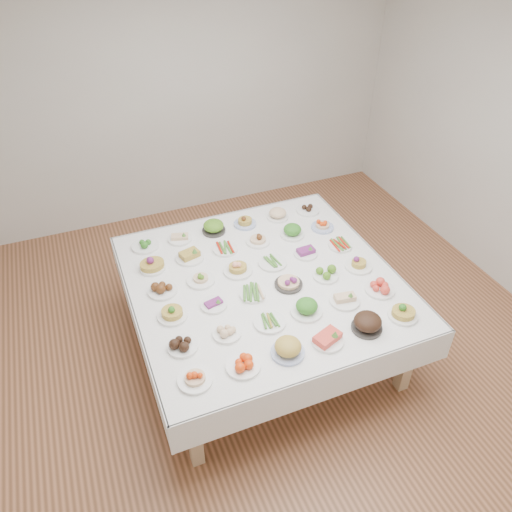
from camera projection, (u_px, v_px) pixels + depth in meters
name	position (u px, v px, depth m)	size (l,w,h in m)	color
room_envelope	(276.00, 154.00, 3.40)	(5.02, 5.02, 2.81)	#9E6341
display_table	(263.00, 286.00, 4.07)	(2.11, 2.11, 0.75)	white
dish_0	(195.00, 376.00, 3.18)	(0.22, 0.22, 0.12)	white
dish_1	(243.00, 363.00, 3.28)	(0.23, 0.23, 0.10)	white
dish_2	(288.00, 347.00, 3.36)	(0.24, 0.24, 0.14)	#4C66B2
dish_3	(327.00, 337.00, 3.46)	(0.23, 0.23, 0.11)	white
dish_4	(368.00, 322.00, 3.54)	(0.23, 0.23, 0.14)	#2D2A28
dish_5	(404.00, 311.00, 3.65)	(0.22, 0.22, 0.13)	white
dish_6	(182.00, 343.00, 3.42)	(0.21, 0.21, 0.10)	white
dish_7	(227.00, 331.00, 3.52)	(0.20, 0.20, 0.08)	white
dish_8	(270.00, 321.00, 3.62)	(0.23, 0.23, 0.05)	white
dish_9	(307.00, 306.00, 3.68)	(0.23, 0.23, 0.14)	white
dish_10	(345.00, 298.00, 3.79)	(0.23, 0.23, 0.10)	white
dish_11	(380.00, 286.00, 3.89)	(0.23, 0.23, 0.11)	white
dish_12	(172.00, 312.00, 3.65)	(0.22, 0.22, 0.12)	white
dish_13	(214.00, 303.00, 3.76)	(0.20, 0.20, 0.08)	white
dish_14	(252.00, 293.00, 3.86)	(0.22, 0.20, 0.05)	white
dish_15	(289.00, 280.00, 3.93)	(0.22, 0.22, 0.13)	#2D2A28
dish_16	(326.00, 273.00, 4.02)	(0.21, 0.21, 0.10)	white
dish_17	(359.00, 263.00, 4.12)	(0.22, 0.22, 0.11)	white
dish_18	(162.00, 287.00, 3.88)	(0.23, 0.23, 0.11)	white
dish_19	(201.00, 277.00, 3.98)	(0.22, 0.22, 0.11)	white
dish_20	(238.00, 266.00, 4.07)	(0.24, 0.24, 0.13)	white
dish_21	(273.00, 262.00, 4.17)	(0.23, 0.23, 0.05)	white
dish_22	(306.00, 252.00, 4.27)	(0.20, 0.20, 0.08)	white
dish_23	(340.00, 245.00, 4.37)	(0.20, 0.20, 0.05)	white
dish_24	(152.00, 262.00, 4.09)	(0.22, 0.22, 0.14)	white
dish_25	(190.00, 254.00, 4.22)	(0.24, 0.24, 0.11)	white
dish_26	(225.00, 248.00, 4.33)	(0.22, 0.21, 0.06)	white
dish_27	(258.00, 238.00, 4.40)	(0.21, 0.21, 0.12)	white
dish_28	(292.00, 230.00, 4.49)	(0.21, 0.21, 0.12)	white
dish_29	(323.00, 224.00, 4.58)	(0.21, 0.21, 0.11)	#4C66B2
dish_30	(145.00, 243.00, 4.35)	(0.24, 0.24, 0.10)	white
dish_31	(180.00, 237.00, 4.44)	(0.21, 0.21, 0.09)	white
dish_32	(214.00, 226.00, 4.53)	(0.23, 0.23, 0.13)	#2D2A28
dish_33	(245.00, 221.00, 4.63)	(0.21, 0.21, 0.11)	#4C66B2
dish_34	(278.00, 213.00, 4.72)	(0.22, 0.22, 0.13)	white
dish_35	(308.00, 208.00, 4.82)	(0.22, 0.22, 0.09)	white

